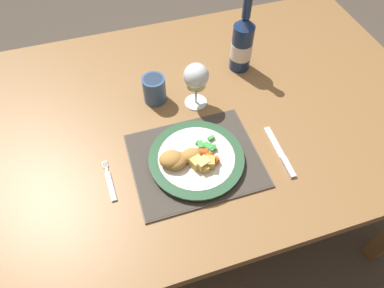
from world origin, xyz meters
TOP-DOWN VIEW (x-y plane):
  - ground_plane at (0.00, 0.00)m, footprint 6.00×6.00m
  - dining_table at (0.00, 0.00)m, footprint 1.57×0.97m
  - placemat at (-0.04, -0.18)m, footprint 0.35×0.29m
  - dinner_plate at (-0.03, -0.19)m, footprint 0.26×0.26m
  - breaded_croquettes at (-0.09, -0.19)m, footprint 0.12×0.08m
  - green_beans_pile at (0.00, -0.17)m, footprint 0.06×0.08m
  - glazed_carrots at (-0.01, -0.21)m, footprint 0.07×0.07m
  - fork at (-0.28, -0.19)m, footprint 0.02×0.13m
  - table_knife at (0.20, -0.24)m, footprint 0.02×0.18m
  - wine_glass at (0.03, 0.03)m, footprint 0.08×0.08m
  - bottle at (0.23, 0.15)m, footprint 0.07×0.07m
  - roast_potatoes at (-0.03, -0.22)m, footprint 0.07×0.05m
  - drinking_cup at (-0.09, 0.08)m, footprint 0.07×0.07m

SIDE VIEW (x-z plane):
  - ground_plane at x=0.00m, z-range 0.00..0.00m
  - dining_table at x=0.00m, z-range 0.29..1.03m
  - fork at x=-0.28m, z-range 0.74..0.75m
  - table_knife at x=0.20m, z-range 0.74..0.75m
  - placemat at x=-0.04m, z-range 0.74..0.75m
  - dinner_plate at x=-0.03m, z-range 0.75..0.77m
  - green_beans_pile at x=0.00m, z-range 0.77..0.78m
  - glazed_carrots at x=-0.01m, z-range 0.77..0.79m
  - roast_potatoes at x=-0.03m, z-range 0.76..0.80m
  - breaded_croquettes at x=-0.09m, z-range 0.76..0.80m
  - drinking_cup at x=-0.09m, z-range 0.74..0.83m
  - bottle at x=0.23m, z-range 0.70..0.97m
  - wine_glass at x=0.03m, z-range 0.77..0.92m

